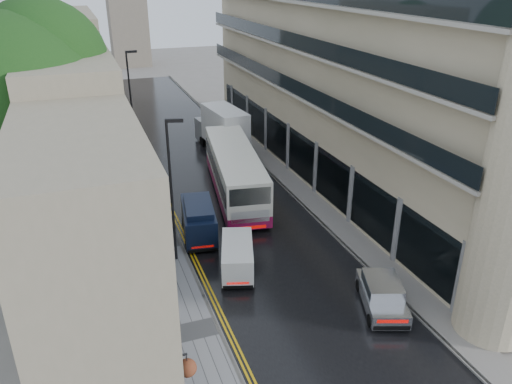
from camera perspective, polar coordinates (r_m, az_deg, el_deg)
road at (r=38.69m, az=-4.69°, el=1.19°), size 9.00×85.00×0.02m
left_sidewalk at (r=37.72m, az=-13.27°, el=0.05°), size 2.70×85.00×0.12m
right_sidewalk at (r=40.29m, az=2.73°, el=2.28°), size 1.80×85.00×0.12m
old_shop_row at (r=38.06m, az=-20.06°, el=8.94°), size 4.50×56.00×12.00m
modern_block at (r=39.10m, az=10.59°, el=11.87°), size 8.00×40.00×14.00m
tree_near at (r=28.36m, az=-25.94°, el=5.08°), size 10.56×10.56×13.89m
tree_far at (r=41.04m, az=-24.07°, el=9.67°), size 9.24×9.24×12.46m
cream_bus at (r=32.45m, az=-3.78°, el=-0.18°), size 4.69×12.68×3.38m
white_lorry at (r=42.64m, az=-4.34°, el=6.34°), size 3.15×7.99×4.09m
silver_hatchback at (r=23.91m, az=13.09°, el=-13.22°), size 3.01×4.37×1.51m
white_van at (r=25.93m, az=-3.79°, el=-9.01°), size 2.69×4.12×1.72m
navy_van at (r=29.08m, az=-7.96°, el=-4.57°), size 2.50×4.80×2.34m
pedestrian at (r=32.34m, az=-12.64°, el=-2.25°), size 0.64×0.43×1.73m
lamp_post_near at (r=26.83m, az=-9.63°, el=-0.17°), size 0.93×0.43×8.06m
lamp_post_far at (r=45.24m, az=-14.08°, el=9.88°), size 0.99×0.33×8.66m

